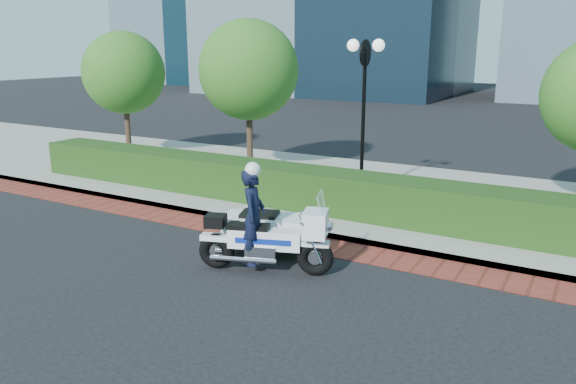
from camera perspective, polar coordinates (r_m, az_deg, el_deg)
The scene contains 8 objects.
ground at distance 11.78m, azimuth -7.06°, elevation -6.29°, with size 120.00×120.00×0.00m, color black.
brick_strip at distance 12.94m, azimuth -3.10°, elevation -4.24°, with size 60.00×1.00×0.01m, color maroon.
sidewalk at distance 16.72m, azimuth 5.26°, elevation 0.33°, with size 60.00×8.00×0.15m, color gray.
hedge_main at distance 14.49m, azimuth 1.36°, elevation 0.50°, with size 18.00×1.20×1.00m, color black.
lamppost at distance 15.13m, azimuth 7.73°, elevation 9.85°, with size 1.02×0.70×4.21m.
tree_a at distance 21.90m, azimuth -16.35°, elevation 11.53°, with size 3.00×3.00×4.58m.
tree_b at distance 18.36m, azimuth -4.03°, elevation 12.24°, with size 3.20×3.20×4.89m.
police_motorcycle at distance 10.97m, azimuth -2.48°, elevation -3.76°, with size 2.68×1.94×2.13m.
Camera 1 is at (6.66, -8.77, 4.18)m, focal length 35.00 mm.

